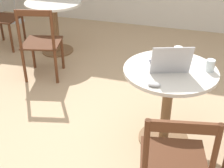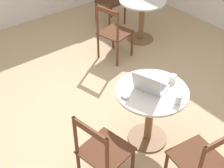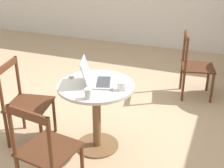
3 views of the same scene
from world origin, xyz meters
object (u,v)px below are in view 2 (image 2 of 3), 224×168
cafe_table_mid (142,11)px  mug (173,78)px  chair_mid_back (109,1)px  laptop (150,85)px  drinking_glass (178,99)px  mouse (125,97)px  chair_near_left (102,153)px  cafe_table_near (151,104)px  chair_near_front (201,161)px  chair_mid_left (113,33)px

cafe_table_mid → mug: mug is taller
chair_mid_back → laptop: bearing=-119.4°
laptop → drinking_glass: bearing=-78.7°
mouse → cafe_table_mid: bearing=43.2°
cafe_table_mid → chair_near_left: 3.05m
cafe_table_mid → laptop: bearing=-130.7°
chair_mid_back → mug: (-1.22, -2.71, 0.33)m
laptop → mug: laptop is taller
cafe_table_near → cafe_table_mid: same height
chair_near_left → chair_mid_back: 3.64m
chair_mid_back → chair_near_front: bearing=-114.7°
cafe_table_near → chair_mid_left: (0.78, 1.64, -0.09)m
cafe_table_mid → chair_near_front: (-1.65, -2.63, -0.09)m
chair_mid_back → drinking_glass: 3.34m
chair_near_left → chair_mid_left: 2.38m
mug → laptop: bearing=170.0°
cafe_table_near → mouse: size_ratio=7.85×
cafe_table_near → cafe_table_mid: size_ratio=1.00×
chair_near_front → drinking_glass: bearing=71.0°
cafe_table_mid → laptop: size_ratio=1.94×
drinking_glass → cafe_table_near: bearing=101.4°
chair_near_front → mouse: bearing=102.7°
laptop → mouse: bearing=169.2°
cafe_table_mid → chair_mid_back: chair_mid_back is taller
chair_mid_left → mug: size_ratio=7.94×
chair_near_left → laptop: bearing=13.0°
mug → drinking_glass: bearing=-127.8°
mug → drinking_glass: (-0.22, -0.28, 0.01)m
cafe_table_mid → mouse: size_ratio=7.85×
chair_mid_back → mug: chair_mid_back is taller
cafe_table_near → mug: bearing=-5.1°
cafe_table_near → chair_near_left: size_ratio=0.86×
chair_near_left → mouse: bearing=26.8°
chair_mid_back → cafe_table_near: bearing=-119.1°
cafe_table_near → chair_near_front: 0.82m
chair_near_front → chair_mid_back: size_ratio=1.00×
chair_near_front → mouse: size_ratio=9.16×
mug → cafe_table_near: bearing=174.9°
chair_mid_back → chair_mid_left: bearing=-124.4°
cafe_table_mid → mug: bearing=-124.3°
chair_near_front → chair_mid_back: bearing=65.3°
laptop → chair_near_front: bearing=-97.2°
chair_near_left → drinking_glass: 0.92m
cafe_table_mid → mouse: (-1.86, -1.74, 0.21)m
cafe_table_mid → drinking_glass: drinking_glass is taller
chair_near_left → chair_mid_left: size_ratio=1.00×
mug → drinking_glass: size_ratio=1.16×
chair_near_front → chair_mid_left: (0.89, 2.45, 0.00)m
cafe_table_mid → drinking_glass: (-1.48, -2.13, 0.25)m
cafe_table_mid → chair_near_front: bearing=-122.2°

